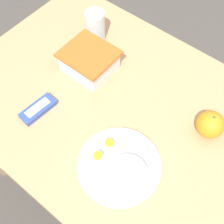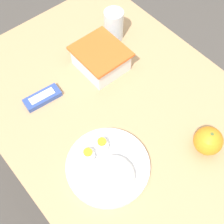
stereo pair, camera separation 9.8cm
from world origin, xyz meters
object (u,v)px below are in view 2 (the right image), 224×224
object	(u,v)px
rice_plate	(109,166)
candy_bar	(42,98)
orange_fruit	(208,141)
food_container	(101,60)
drinking_glass	(114,25)

from	to	relation	value
rice_plate	candy_bar	world-z (taller)	rice_plate
orange_fruit	candy_bar	bearing A→B (deg)	-149.15
food_container	orange_fruit	bearing A→B (deg)	5.05
candy_bar	orange_fruit	bearing A→B (deg)	30.85
candy_bar	drinking_glass	world-z (taller)	drinking_glass
food_container	candy_bar	world-z (taller)	food_container
orange_fruit	candy_bar	xyz separation A→B (m)	(-0.47, -0.28, -0.03)
food_container	candy_bar	bearing A→B (deg)	-93.68
rice_plate	candy_bar	distance (m)	0.33
rice_plate	orange_fruit	bearing A→B (deg)	63.26
food_container	orange_fruit	size ratio (longest dim) A/B	2.02
candy_bar	food_container	bearing A→B (deg)	86.32
drinking_glass	candy_bar	bearing A→B (deg)	-79.60
orange_fruit	drinking_glass	size ratio (longest dim) A/B	0.73
orange_fruit	rice_plate	bearing A→B (deg)	-116.74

